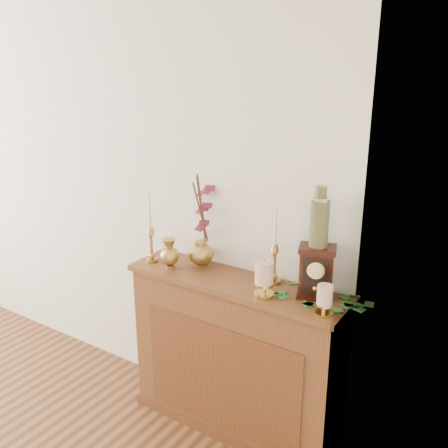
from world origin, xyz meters
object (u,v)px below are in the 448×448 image
Objects in this scene: bud_vase at (169,254)px; ceramic_vase at (320,220)px; ginger_jar at (204,222)px; candlestick_left at (151,239)px; mantel_clock at (316,272)px; candlestick_center at (275,257)px.

bud_vase is 0.58× the size of ceramic_vase.
bud_vase is at bearing -125.40° from ginger_jar.
candlestick_left is 1.44× the size of ceramic_vase.
ginger_jar reaches higher than mantel_clock.
bud_vase is at bearing -171.59° from ceramic_vase.
candlestick_center reaches higher than candlestick_left.
candlestick_center is 0.47m from ginger_jar.
bud_vase is (0.15, -0.02, -0.05)m from candlestick_left.
bud_vase is 0.32× the size of ginger_jar.
candlestick_center is 0.82× the size of ginger_jar.
mantel_clock is (0.70, -0.05, -0.11)m from ginger_jar.
candlestick_left is 0.78× the size of ginger_jar.
ginger_jar reaches higher than bud_vase.
bud_vase is 0.26m from ginger_jar.
ceramic_vase reaches higher than mantel_clock.
candlestick_left reaches higher than bud_vase.
mantel_clock is (0.24, -0.03, -0.02)m from candlestick_center.
candlestick_center is 0.25m from mantel_clock.
candlestick_center is at bearing -2.82° from ginger_jar.
ceramic_vase is (0.70, -0.05, 0.15)m from ginger_jar.
candlestick_center reaches higher than mantel_clock.
ginger_jar is (0.27, 0.15, 0.10)m from candlestick_left.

